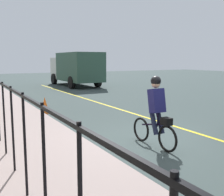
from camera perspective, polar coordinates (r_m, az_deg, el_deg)
ground_plane at (r=7.71m, az=8.93°, el=-8.81°), size 80.00×80.00×0.00m
lane_line_centre at (r=8.75m, az=17.28°, el=-7.01°), size 36.00×0.12×0.01m
sidewalk at (r=6.28m, az=-16.93°, el=-12.30°), size 40.00×3.20×0.15m
iron_fence at (r=6.90m, az=-22.35°, el=-0.74°), size 16.25×0.04×1.60m
cyclist_lead at (r=6.95m, az=9.18°, el=-2.94°), size 1.71×0.37×1.83m
box_truck_background at (r=23.24m, az=-7.57°, el=6.33°), size 6.73×2.59×2.78m
traffic_cone_near at (r=11.58m, az=-13.88°, el=-1.50°), size 0.36×0.36×0.69m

